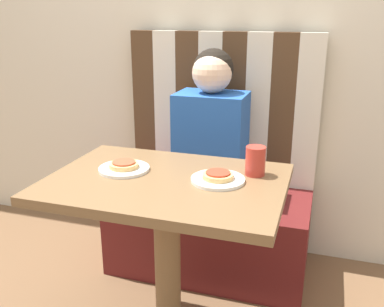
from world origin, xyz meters
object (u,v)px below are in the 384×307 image
(pizza_left, at_px, (124,165))
(drinking_cup, at_px, (255,161))
(person, at_px, (211,127))
(plate_right, at_px, (218,180))
(pizza_right, at_px, (218,175))
(plate_left, at_px, (124,169))

(pizza_left, relative_size, drinking_cup, 1.03)
(person, bearing_deg, plate_right, -72.63)
(person, xyz_separation_m, pizza_left, (-0.18, -0.59, -0.01))
(pizza_right, xyz_separation_m, drinking_cup, (0.11, 0.10, 0.03))
(person, distance_m, plate_left, 0.62)
(plate_left, xyz_separation_m, pizza_right, (0.37, -0.00, 0.02))
(person, relative_size, plate_left, 3.77)
(person, height_order, plate_right, person)
(plate_right, height_order, pizza_left, pizza_left)
(plate_right, height_order, drinking_cup, drinking_cup)
(plate_left, distance_m, drinking_cup, 0.50)
(person, relative_size, pizza_right, 6.50)
(plate_left, relative_size, pizza_right, 1.72)
(person, xyz_separation_m, pizza_right, (0.18, -0.59, -0.01))
(pizza_right, bearing_deg, person, 107.37)
(pizza_left, xyz_separation_m, drinking_cup, (0.48, 0.10, 0.03))
(person, relative_size, plate_right, 3.77)
(plate_left, distance_m, plate_right, 0.37)
(person, height_order, drinking_cup, person)
(plate_right, bearing_deg, pizza_left, -180.00)
(pizza_left, height_order, pizza_right, same)
(plate_left, height_order, pizza_left, pizza_left)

